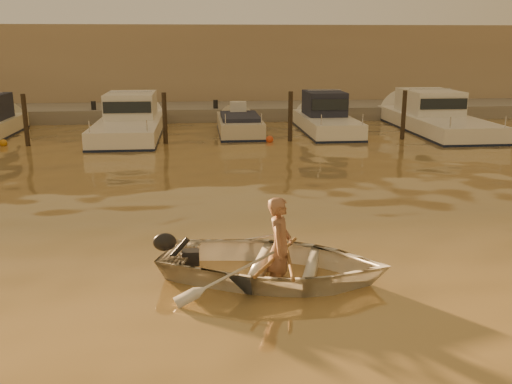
{
  "coord_description": "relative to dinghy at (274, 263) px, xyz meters",
  "views": [
    {
      "loc": [
        1.1,
        -8.84,
        3.97
      ],
      "look_at": [
        2.33,
        3.16,
        0.75
      ],
      "focal_mm": 40.0,
      "sensor_mm": 36.0,
      "label": 1
    }
  ],
  "objects": [
    {
      "name": "quay",
      "position": [
        -2.33,
        21.34,
        -0.13
      ],
      "size": [
        52.0,
        4.0,
        1.0
      ],
      "primitive_type": "cube",
      "color": "gray",
      "rests_on": "ground_plane"
    },
    {
      "name": "moored_boat_5",
      "position": [
        9.48,
        15.84,
        0.34
      ],
      "size": [
        2.77,
        9.12,
        1.75
      ],
      "primitive_type": null,
      "color": "white",
      "rests_on": "ground_plane"
    },
    {
      "name": "person",
      "position": [
        0.1,
        -0.03,
        0.29
      ],
      "size": [
        0.59,
        0.74,
        1.76
      ],
      "primitive_type": "imported",
      "rotation": [
        0.0,
        0.0,
        1.28
      ],
      "color": "#916248",
      "rests_on": "dinghy"
    },
    {
      "name": "piling_2",
      "position": [
        -2.53,
        13.64,
        0.62
      ],
      "size": [
        0.18,
        0.18,
        2.2
      ],
      "primitive_type": "cylinder",
      "color": "#2D2319",
      "rests_on": "ground_plane"
    },
    {
      "name": "piling_3",
      "position": [
        2.47,
        13.64,
        0.62
      ],
      "size": [
        0.18,
        0.18,
        2.2
      ],
      "primitive_type": "cylinder",
      "color": "#2D2319",
      "rests_on": "ground_plane"
    },
    {
      "name": "dinghy",
      "position": [
        0.0,
        0.0,
        0.0
      ],
      "size": [
        4.55,
        3.8,
        0.81
      ],
      "primitive_type": "imported",
      "rotation": [
        0.0,
        0.0,
        1.28
      ],
      "color": "silver",
      "rests_on": "ground_plane"
    },
    {
      "name": "oar_starboard",
      "position": [
        0.05,
        -0.01,
        0.14
      ],
      "size": [
        1.0,
        1.9,
        0.13
      ],
      "primitive_type": "cylinder",
      "rotation": [
        1.54,
        0.0,
        -0.47
      ],
      "color": "brown",
      "rests_on": "dinghy"
    },
    {
      "name": "fender_d",
      "position": [
        1.63,
        13.57,
        -0.18
      ],
      "size": [
        0.3,
        0.3,
        0.3
      ],
      "primitive_type": "sphere",
      "color": "#D84519",
      "rests_on": "ground_plane"
    },
    {
      "name": "moored_boat_3",
      "position": [
        0.58,
        15.84,
        -0.06
      ],
      "size": [
        1.81,
        5.32,
        0.95
      ],
      "primitive_type": null,
      "color": "beige",
      "rests_on": "ground_plane"
    },
    {
      "name": "fender_b",
      "position": [
        -8.79,
        13.76,
        -0.18
      ],
      "size": [
        0.3,
        0.3,
        0.3
      ],
      "primitive_type": "sphere",
      "color": "orange",
      "rests_on": "ground_plane"
    },
    {
      "name": "fender_c",
      "position": [
        -5.2,
        12.35,
        -0.18
      ],
      "size": [
        0.3,
        0.3,
        0.3
      ],
      "primitive_type": "sphere",
      "color": "white",
      "rests_on": "ground_plane"
    },
    {
      "name": "fender_e",
      "position": [
        5.33,
        13.22,
        -0.18
      ],
      "size": [
        0.3,
        0.3,
        0.3
      ],
      "primitive_type": "sphere",
      "color": "silver",
      "rests_on": "ground_plane"
    },
    {
      "name": "waterfront_building",
      "position": [
        -2.33,
        26.84,
        2.12
      ],
      "size": [
        46.0,
        7.0,
        4.8
      ],
      "primitive_type": "cube",
      "color": "#9E8466",
      "rests_on": "quay"
    },
    {
      "name": "oar_port",
      "position": [
        0.24,
        -0.07,
        0.14
      ],
      "size": [
        0.24,
        2.1,
        0.13
      ],
      "primitive_type": "cylinder",
      "rotation": [
        1.54,
        0.0,
        -0.09
      ],
      "color": "brown",
      "rests_on": "dinghy"
    },
    {
      "name": "outboard_motor",
      "position": [
        -1.44,
        0.44,
        -0.0
      ],
      "size": [
        0.98,
        0.64,
        0.7
      ],
      "primitive_type": null,
      "rotation": [
        0.0,
        0.0,
        -0.3
      ],
      "color": "black",
      "rests_on": "dinghy"
    },
    {
      "name": "piling_1",
      "position": [
        -7.83,
        13.64,
        0.62
      ],
      "size": [
        0.18,
        0.18,
        2.2
      ],
      "primitive_type": "cylinder",
      "color": "#2D2319",
      "rests_on": "ground_plane"
    },
    {
      "name": "moored_boat_2",
      "position": [
        -4.14,
        15.84,
        0.34
      ],
      "size": [
        2.58,
        8.55,
        1.75
      ],
      "primitive_type": null,
      "color": "white",
      "rests_on": "ground_plane"
    },
    {
      "name": "piling_4",
      "position": [
        7.17,
        13.64,
        0.62
      ],
      "size": [
        0.18,
        0.18,
        2.2
      ],
      "primitive_type": "cylinder",
      "color": "#2D2319",
      "rests_on": "ground_plane"
    },
    {
      "name": "ground_plane",
      "position": [
        -2.33,
        -0.16,
        -0.28
      ],
      "size": [
        160.0,
        160.0,
        0.0
      ],
      "primitive_type": "plane",
      "color": "olive",
      "rests_on": "ground"
    },
    {
      "name": "moored_boat_4",
      "position": [
        4.46,
        15.84,
        0.34
      ],
      "size": [
        2.1,
        6.52,
        1.75
      ],
      "primitive_type": null,
      "color": "white",
      "rests_on": "ground_plane"
    }
  ]
}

